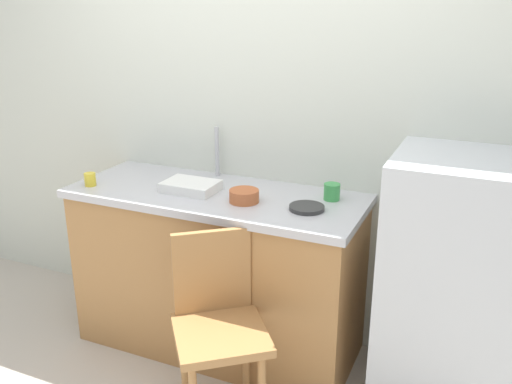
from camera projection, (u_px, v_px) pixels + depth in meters
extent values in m
cube|color=silver|center=(255.00, 121.00, 3.05)|extent=(4.80, 0.10, 2.47)
cube|color=#A87542|center=(218.00, 274.00, 3.04)|extent=(1.52, 0.60, 0.88)
cube|color=#B7B7BC|center=(216.00, 195.00, 2.89)|extent=(1.56, 0.64, 0.04)
cylinder|color=#B7B7BC|center=(217.00, 152.00, 3.10)|extent=(0.02, 0.02, 0.28)
cube|color=silver|center=(452.00, 288.00, 2.52)|extent=(0.61, 0.59, 1.24)
cylinder|color=#A87542|center=(185.00, 366.00, 2.62)|extent=(0.04, 0.04, 0.45)
cylinder|color=#A87542|center=(246.00, 356.00, 2.69)|extent=(0.04, 0.04, 0.45)
cube|color=#A87542|center=(220.00, 334.00, 2.43)|extent=(0.56, 0.56, 0.04)
cube|color=#A87542|center=(212.00, 271.00, 2.53)|extent=(0.30, 0.25, 0.40)
cube|color=white|center=(191.00, 186.00, 2.89)|extent=(0.28, 0.20, 0.05)
cylinder|color=#B25B33|center=(244.00, 196.00, 2.73)|extent=(0.15, 0.15, 0.06)
cylinder|color=#2D2D2D|center=(307.00, 208.00, 2.63)|extent=(0.17, 0.17, 0.02)
cylinder|color=yellow|center=(90.00, 179.00, 2.97)|extent=(0.06, 0.06, 0.07)
cylinder|color=green|center=(332.00, 192.00, 2.75)|extent=(0.08, 0.08, 0.08)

